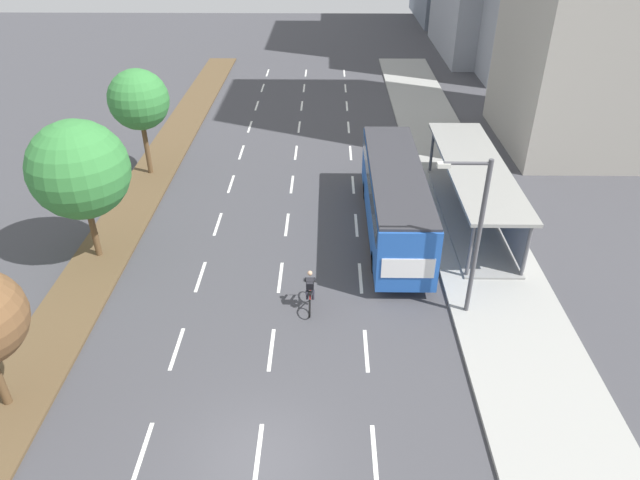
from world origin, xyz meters
TOP-DOWN VIEW (x-y plane):
  - ground_plane at (0.00, 0.00)m, footprint 140.00×140.00m
  - median_strip at (-8.30, 20.00)m, footprint 2.60×52.00m
  - sidewalk_right at (9.25, 20.00)m, footprint 4.50×52.00m
  - lane_divider_left at (-3.50, 18.50)m, footprint 0.14×47.99m
  - lane_divider_center at (0.00, 18.50)m, footprint 0.14×47.99m
  - lane_divider_right at (3.50, 18.50)m, footprint 0.14×47.99m
  - bus_shelter at (9.53, 14.66)m, footprint 2.90×11.53m
  - bus at (5.25, 13.34)m, footprint 2.54×11.29m
  - cyclist at (1.36, 7.29)m, footprint 0.46×1.82m
  - median_tree_second at (-8.44, 10.89)m, footprint 4.24×4.24m
  - median_tree_third at (-8.42, 19.75)m, footprint 3.34×3.34m
  - streetlight at (7.42, 7.02)m, footprint 1.91×0.24m

SIDE VIEW (x-z plane):
  - ground_plane at x=0.00m, z-range 0.00..0.00m
  - lane_divider_left at x=-3.50m, z-range 0.00..0.01m
  - lane_divider_center at x=0.00m, z-range 0.00..0.01m
  - lane_divider_right at x=3.50m, z-range 0.00..0.01m
  - median_strip at x=-8.30m, z-range 0.00..0.12m
  - sidewalk_right at x=9.25m, z-range 0.00..0.15m
  - cyclist at x=1.36m, z-range -0.06..1.65m
  - bus_shelter at x=9.53m, z-range 0.44..3.30m
  - bus at x=5.25m, z-range 0.38..3.75m
  - streetlight at x=7.42m, z-range 0.64..7.14m
  - median_tree_second at x=-8.44m, z-range 1.18..7.57m
  - median_tree_third at x=-8.42m, z-range 1.46..7.52m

